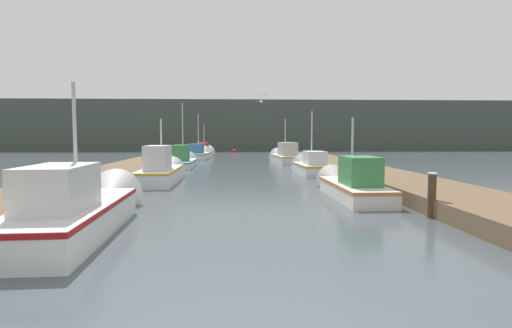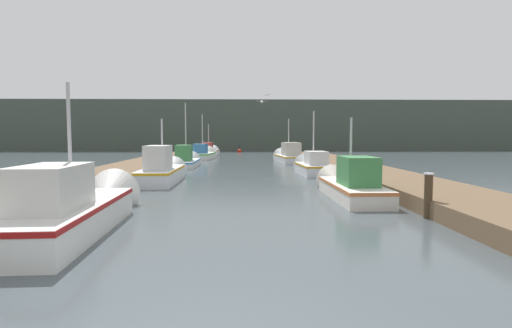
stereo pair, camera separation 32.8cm
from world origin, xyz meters
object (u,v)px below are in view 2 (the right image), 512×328
Objects in this scene: fishing_boat_6 at (203,154)px; mooring_piling_0 at (170,158)px; fishing_boat_3 at (313,166)px; mooring_piling_2 at (428,196)px; mooring_piling_3 at (203,147)px; mooring_piling_1 at (196,150)px; seagull_lead at (266,95)px; fishing_boat_5 at (288,156)px; fishing_boat_0 at (78,206)px; fishing_boat_7 at (209,152)px; channel_buoy at (239,151)px; fishing_boat_2 at (163,170)px; fishing_boat_1 at (349,184)px; seagull_1 at (262,102)px; fishing_boat_4 at (186,160)px.

fishing_boat_6 is 8.46m from mooring_piling_0.
fishing_boat_6 is (-7.53, 13.96, -0.03)m from fishing_boat_3.
mooring_piling_2 is 0.84× the size of mooring_piling_3.
seagull_lead is at bearing -59.15° from mooring_piling_1.
fishing_boat_0 is at bearing -113.09° from fishing_boat_5.
fishing_boat_6 is 0.91× the size of fishing_boat_7.
channel_buoy is (-5.42, 39.15, -0.45)m from mooring_piling_2.
channel_buoy is (3.14, 30.70, -0.37)m from fishing_boat_2.
mooring_piling_0 is 12.57m from mooring_piling_1.
fishing_boat_1 reaches higher than mooring_piling_0.
fishing_boat_3 is 25.74m from mooring_piling_3.
mooring_piling_3 is (0.31, 18.62, 0.15)m from mooring_piling_0.
mooring_piling_1 is (-1.25, -1.09, 0.23)m from fishing_boat_7.
fishing_boat_5 is 1.09× the size of fishing_boat_6.
seagull_lead reaches higher than mooring_piling_2.
fishing_boat_2 is 5.64m from seagull_1.
fishing_boat_7 is 5.85× the size of channel_buoy.
seagull_lead reaches higher than fishing_boat_1.
fishing_boat_3 is (0.13, 8.29, -0.02)m from fishing_boat_1.
channel_buoy is at bearing 64.64° from mooring_piling_1.
seagull_lead is at bearing 18.06° from fishing_boat_4.
fishing_boat_3 is at bearing -35.03° from fishing_boat_4.
fishing_boat_6 is at bearing 89.29° from fishing_boat_2.
fishing_boat_3 is 15.86m from fishing_boat_6.
fishing_boat_6 reaches higher than mooring_piling_2.
fishing_boat_2 reaches higher than mooring_piling_2.
fishing_boat_3 is at bearing -56.62° from fishing_boat_6.
fishing_boat_4 is 10.02× the size of seagull_1.
fishing_boat_1 is 16.37m from seagull_lead.
fishing_boat_2 is 9.22m from mooring_piling_0.
fishing_boat_4 is at bearing -98.77° from channel_buoy.
mooring_piling_1 is at bearing 107.83° from mooring_piling_2.
seagull_lead reaches higher than fishing_boat_3.
mooring_piling_2 is 19.99m from seagull_lead.
seagull_1 reaches higher than fishing_boat_5.
mooring_piling_2 is (9.92, -17.58, 0.04)m from mooring_piling_0.
fishing_boat_4 is at bearing -155.82° from fishing_boat_5.
fishing_boat_7 is 11.02× the size of seagull_1.
fishing_boat_1 is 17.83m from fishing_boat_5.
fishing_boat_1 is at bearing -57.66° from mooring_piling_0.
mooring_piling_2 is at bearing -75.13° from mooring_piling_3.
mooring_piling_1 is (-8.38, 8.66, 0.14)m from fishing_boat_5.
seagull_1 is at bearing -69.98° from fishing_boat_6.
channel_buoy is at bearing 81.87° from fishing_boat_6.
fishing_boat_6 is (0.18, 26.66, -0.09)m from fishing_boat_0.
mooring_piling_0 is at bearing 119.43° from mooring_piling_2.
seagull_lead is at bearing 71.94° from fishing_boat_0.
seagull_1 reaches higher than fishing_boat_2.
channel_buoy is 1.88× the size of seagull_1.
mooring_piling_0 is at bearing -160.30° from fishing_boat_5.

